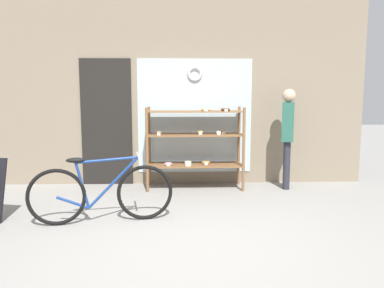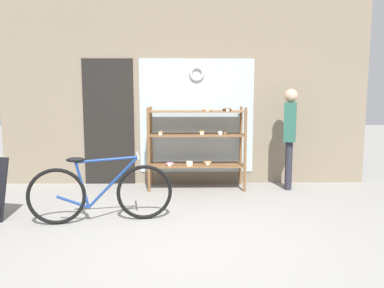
{
  "view_description": "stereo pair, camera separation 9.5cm",
  "coord_description": "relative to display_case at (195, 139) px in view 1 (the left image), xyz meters",
  "views": [
    {
      "loc": [
        -0.08,
        -3.64,
        1.51
      ],
      "look_at": [
        0.09,
        1.05,
        0.89
      ],
      "focal_mm": 35.0,
      "sensor_mm": 36.0,
      "label": 1
    },
    {
      "loc": [
        0.01,
        -3.65,
        1.51
      ],
      "look_at": [
        0.09,
        1.05,
        0.89
      ],
      "focal_mm": 35.0,
      "sensor_mm": 36.0,
      "label": 2
    }
  ],
  "objects": [
    {
      "name": "ground_plane",
      "position": [
        -0.2,
        -2.29,
        -0.8
      ],
      "size": [
        30.0,
        30.0,
        0.0
      ],
      "primitive_type": "plane",
      "color": "gray"
    },
    {
      "name": "bicycle",
      "position": [
        -1.19,
        -1.61,
        -0.44
      ],
      "size": [
        1.67,
        0.47,
        0.8
      ],
      "rotation": [
        0.0,
        0.0,
        0.17
      ],
      "color": "black",
      "rests_on": "ground_plane"
    },
    {
      "name": "storefront_facade",
      "position": [
        -0.23,
        0.4,
        0.74
      ],
      "size": [
        6.15,
        0.13,
        3.16
      ],
      "color": "gray",
      "rests_on": "ground_plane"
    },
    {
      "name": "display_case",
      "position": [
        0.0,
        0.0,
        0.0
      ],
      "size": [
        1.54,
        0.51,
        1.32
      ],
      "color": "brown",
      "rests_on": "ground_plane"
    },
    {
      "name": "pedestrian",
      "position": [
        1.47,
        -0.07,
        0.13
      ],
      "size": [
        0.27,
        0.36,
        1.6
      ],
      "rotation": [
        0.0,
        0.0,
        1.26
      ],
      "color": "#282833",
      "rests_on": "ground_plane"
    }
  ]
}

